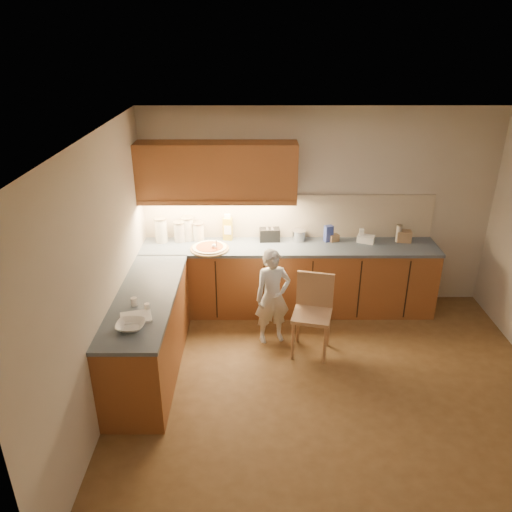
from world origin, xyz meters
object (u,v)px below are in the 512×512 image
Objects in this scene: pizza_on_board at (210,248)px; oil_jug at (228,228)px; toaster at (270,235)px; child at (273,297)px; wooden_chair at (313,308)px.

oil_jug is at bearing 57.42° from pizza_on_board.
toaster is at bearing -4.17° from oil_jug.
oil_jug is 1.32× the size of toaster.
child is at bearing -92.07° from toaster.
wooden_chair is 1.61m from oil_jug.
pizza_on_board is 0.41m from oil_jug.
toaster is at bearing 20.99° from pizza_on_board.
pizza_on_board reaches higher than wooden_chair.
oil_jug is 0.55m from toaster.
oil_jug is at bearing 172.82° from toaster.
wooden_chair is 2.68× the size of oil_jug.
pizza_on_board is at bearing 160.39° from wooden_chair.
wooden_chair is at bearing -38.83° from child.
toaster is at bearing 75.24° from child.
toaster is at bearing 126.82° from wooden_chair.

